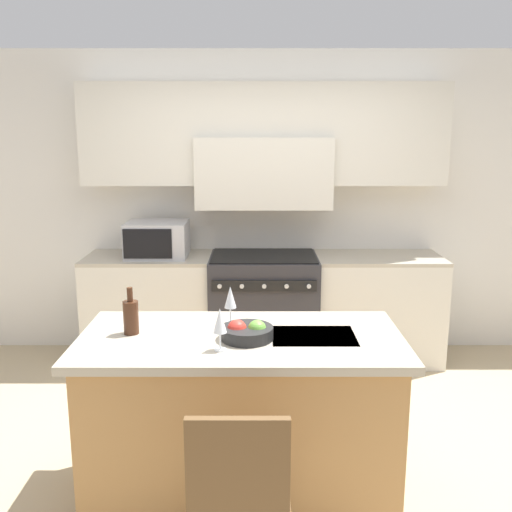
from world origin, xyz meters
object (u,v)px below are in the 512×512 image
object	(u,v)px
range_stove	(265,308)
wine_bottle	(132,316)
fruit_bowl	(248,332)
wine_glass_near	(221,322)
wine_glass_far	(231,298)
island_chair	(240,496)
microwave	(159,239)

from	to	relation	value
range_stove	wine_bottle	world-z (taller)	wine_bottle
range_stove	fruit_bowl	distance (m)	2.08
wine_glass_near	wine_glass_far	distance (m)	0.41
island_chair	wine_glass_far	distance (m)	1.14
range_stove	microwave	world-z (taller)	microwave
island_chair	range_stove	bearing A→B (deg)	87.19
range_stove	wine_glass_near	xyz separation A→B (m)	(-0.24, -2.17, 0.61)
wine_bottle	wine_glass_far	distance (m)	0.55
microwave	wine_glass_far	bearing A→B (deg)	-68.38
microwave	island_chair	xyz separation A→B (m)	(0.78, -2.79, -0.55)
island_chair	fruit_bowl	xyz separation A→B (m)	(0.02, 0.75, 0.43)
wine_glass_near	fruit_bowl	world-z (taller)	wine_glass_near
range_stove	fruit_bowl	bearing A→B (deg)	-93.25
wine_glass_far	fruit_bowl	size ratio (longest dim) A/B	0.79
wine_bottle	microwave	bearing A→B (deg)	95.48
range_stove	microwave	bearing A→B (deg)	178.84
range_stove	wine_bottle	bearing A→B (deg)	-110.70
range_stove	wine_glass_near	bearing A→B (deg)	-96.37
wine_glass_far	island_chair	bearing A→B (deg)	-85.76
range_stove	wine_glass_far	size ratio (longest dim) A/B	4.41
island_chair	wine_glass_far	bearing A→B (deg)	94.24
wine_glass_near	fruit_bowl	distance (m)	0.23
microwave	wine_glass_near	size ratio (longest dim) A/B	2.40
wine_glass_near	wine_glass_far	world-z (taller)	same
microwave	fruit_bowl	xyz separation A→B (m)	(0.80, -2.04, -0.11)
microwave	wine_glass_far	world-z (taller)	microwave
microwave	island_chair	bearing A→B (deg)	-74.32
island_chair	fruit_bowl	distance (m)	0.87
island_chair	fruit_bowl	bearing A→B (deg)	88.39
island_chair	wine_bottle	world-z (taller)	wine_bottle
island_chair	wine_bottle	xyz separation A→B (m)	(-0.60, 0.83, 0.49)
wine_glass_far	fruit_bowl	xyz separation A→B (m)	(0.10, -0.25, -0.11)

